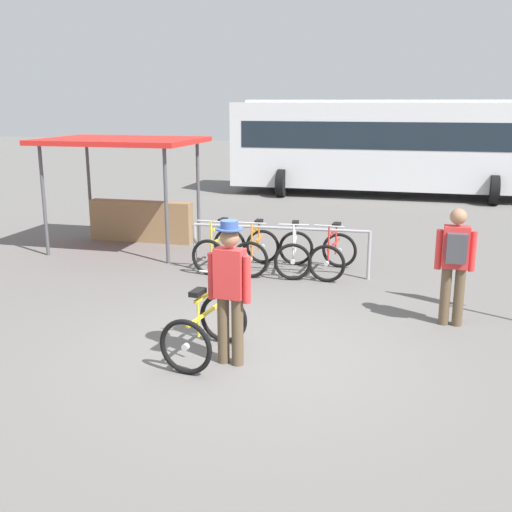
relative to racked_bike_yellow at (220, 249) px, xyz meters
name	(u,v)px	position (x,y,z in m)	size (l,w,h in m)	color
ground_plane	(255,354)	(1.80, -3.63, -0.37)	(80.00, 80.00, 0.00)	#605E5B
bike_rack_rail	(280,238)	(1.17, -0.08, 0.30)	(3.20, 0.34, 0.88)	#99999E
racked_bike_yellow	(220,249)	(0.00, 0.00, 0.00)	(0.69, 1.12, 0.97)	black
racked_bike_orange	(257,251)	(0.70, 0.06, 0.00)	(0.74, 1.13, 0.97)	black
racked_bike_white	(294,253)	(1.39, 0.12, 0.00)	(0.85, 1.20, 0.97)	black
racked_bike_red	(333,255)	(2.09, 0.19, 0.00)	(0.71, 1.12, 0.97)	black
featured_bicycle	(210,316)	(1.28, -3.78, 0.12)	(0.75, 1.23, 1.09)	black
person_with_featured_bike	(230,287)	(1.61, -3.99, 0.58)	(0.53, 0.32, 1.72)	brown
pedestrian_with_backpack	(455,260)	(4.10, -1.89, 0.57)	(0.53, 0.34, 1.64)	brown
bus_distant	(388,142)	(2.05, 10.26, 1.37)	(10.09, 3.67, 3.08)	silver
market_stall	(131,181)	(-2.44, 1.23, 1.03)	(3.21, 2.45, 2.30)	#4C4C51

